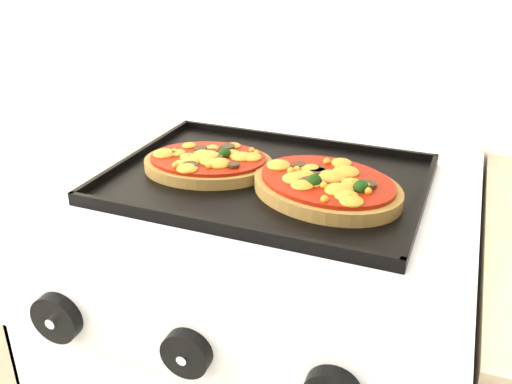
% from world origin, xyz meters
% --- Properties ---
extents(control_panel, '(0.60, 0.02, 0.09)m').
position_xyz_m(control_panel, '(-0.01, 1.39, 0.85)').
color(control_panel, silver).
rests_on(control_panel, stove).
extents(knob_left, '(0.06, 0.02, 0.06)m').
position_xyz_m(knob_left, '(-0.18, 1.37, 0.85)').
color(knob_left, black).
rests_on(knob_left, control_panel).
extents(knob_center, '(0.06, 0.02, 0.06)m').
position_xyz_m(knob_center, '(-0.00, 1.37, 0.85)').
color(knob_center, black).
rests_on(knob_center, control_panel).
extents(baking_tray, '(0.49, 0.37, 0.02)m').
position_xyz_m(baking_tray, '(-0.03, 1.71, 0.92)').
color(baking_tray, black).
rests_on(baking_tray, stove).
extents(pizza_left, '(0.24, 0.20, 0.03)m').
position_xyz_m(pizza_left, '(-0.13, 1.71, 0.94)').
color(pizza_left, olive).
rests_on(pizza_left, baking_tray).
extents(pizza_right, '(0.28, 0.25, 0.03)m').
position_xyz_m(pizza_right, '(0.07, 1.69, 0.94)').
color(pizza_right, olive).
rests_on(pizza_right, baking_tray).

